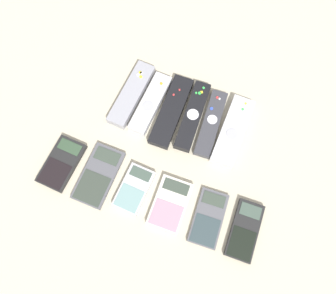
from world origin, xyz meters
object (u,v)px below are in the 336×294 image
calculator_2 (134,189)px  remote_5 (233,131)px  remote_2 (171,111)px  remote_3 (193,116)px  calculator_5 (245,230)px  remote_4 (211,123)px  calculator_1 (99,175)px  calculator_0 (62,163)px  remote_0 (132,94)px  remote_1 (150,104)px  calculator_4 (209,218)px  calculator_3 (170,204)px

calculator_2 → remote_5: bearing=54.9°
remote_2 → remote_3: 0.06m
remote_5 → calculator_5: 0.25m
remote_4 → calculator_1: remote_4 is taller
remote_4 → calculator_0: remote_4 is taller
remote_0 → calculator_5: 0.46m
remote_1 → calculator_4: remote_1 is taller
remote_0 → remote_5: (0.29, -0.00, -0.00)m
remote_0 → calculator_4: remote_0 is taller
remote_5 → calculator_0: 0.45m
remote_3 → calculator_4: bearing=-64.5°
remote_3 → calculator_5: bearing=-49.8°
remote_0 → remote_4: bearing=2.9°
remote_3 → calculator_4: 0.27m
remote_5 → calculator_3: bearing=-108.5°
remote_3 → remote_5: same height
remote_5 → calculator_0: remote_5 is taller
remote_2 → remote_5: size_ratio=1.07×
remote_4 → calculator_0: bearing=-146.4°
calculator_5 → remote_5: bearing=112.6°
calculator_4 → remote_0: bearing=138.9°
remote_0 → remote_4: remote_0 is taller
remote_0 → remote_5: 0.29m
remote_2 → remote_3: size_ratio=1.05×
remote_5 → calculator_4: bearing=-85.5°
calculator_1 → calculator_2: 0.10m
calculator_5 → remote_0: bearing=147.7°
remote_0 → calculator_2: (0.11, -0.24, -0.00)m
remote_2 → calculator_2: size_ratio=1.76×
remote_0 → calculator_1: 0.24m
remote_5 → calculator_2: size_ratio=1.64×
calculator_2 → calculator_3: 0.10m
remote_0 → calculator_0: bearing=-107.2°
calculator_0 → calculator_5: (0.48, 0.01, 0.00)m
remote_5 → calculator_2: (-0.18, -0.23, -0.00)m
calculator_5 → remote_1: bearing=144.4°
remote_1 → calculator_5: (0.33, -0.23, -0.01)m
remote_5 → remote_0: bearing=-179.4°
remote_4 → calculator_1: 0.32m
remote_4 → calculator_4: bearing=-76.1°
remote_4 → calculator_2: bearing=-120.7°
remote_1 → calculator_2: bearing=-74.8°
calculator_0 → calculator_3: size_ratio=1.08×
calculator_1 → calculator_2: (0.10, -0.00, 0.00)m
remote_2 → remote_0: bearing=175.9°
remote_3 → remote_5: (0.11, -0.00, 0.00)m
remote_5 → remote_4: bearing=179.7°
calculator_1 → calculator_2: size_ratio=1.31×
remote_4 → calculator_5: (0.16, -0.23, -0.00)m
remote_4 → calculator_5: bearing=-58.3°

